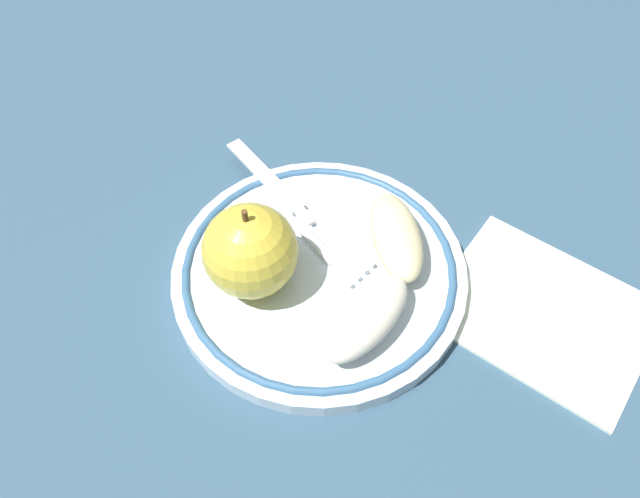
{
  "coord_description": "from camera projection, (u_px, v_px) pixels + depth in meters",
  "views": [
    {
      "loc": [
        -0.18,
        0.2,
        0.38
      ],
      "look_at": [
        -0.0,
        0.01,
        0.04
      ],
      "focal_mm": 35.0,
      "sensor_mm": 36.0,
      "label": 1
    }
  ],
  "objects": [
    {
      "name": "ground_plane",
      "position": [
        333.0,
        266.0,
        0.46
      ],
      "size": [
        2.0,
        2.0,
        0.0
      ],
      "primitive_type": "plane",
      "color": "#304D63"
    },
    {
      "name": "plate",
      "position": [
        320.0,
        272.0,
        0.45
      ],
      "size": [
        0.21,
        0.21,
        0.02
      ],
      "color": "silver",
      "rests_on": "ground_plane"
    },
    {
      "name": "apple_red_whole",
      "position": [
        250.0,
        251.0,
        0.41
      ],
      "size": [
        0.06,
        0.06,
        0.07
      ],
      "color": "gold",
      "rests_on": "plate"
    },
    {
      "name": "apple_slice_front",
      "position": [
        367.0,
        318.0,
        0.4
      ],
      "size": [
        0.04,
        0.08,
        0.03
      ],
      "primitive_type": "ellipsoid",
      "rotation": [
        0.0,
        0.0,
        1.65
      ],
      "color": "silver",
      "rests_on": "plate"
    },
    {
      "name": "apple_slice_back",
      "position": [
        396.0,
        236.0,
        0.44
      ],
      "size": [
        0.08,
        0.08,
        0.03
      ],
      "primitive_type": "ellipsoid",
      "rotation": [
        0.0,
        0.0,
        5.62
      ],
      "color": "beige",
      "rests_on": "plate"
    },
    {
      "name": "fork",
      "position": [
        289.0,
        200.0,
        0.48
      ],
      "size": [
        0.17,
        0.05,
        0.0
      ],
      "rotation": [
        0.0,
        0.0,
        2.98
      ],
      "color": "silver",
      "rests_on": "plate"
    },
    {
      "name": "napkin_folded",
      "position": [
        544.0,
        311.0,
        0.43
      ],
      "size": [
        0.15,
        0.13,
        0.01
      ],
      "primitive_type": "cube",
      "rotation": [
        0.0,
        0.0,
        0.12
      ],
      "color": "white",
      "rests_on": "ground_plane"
    }
  ]
}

